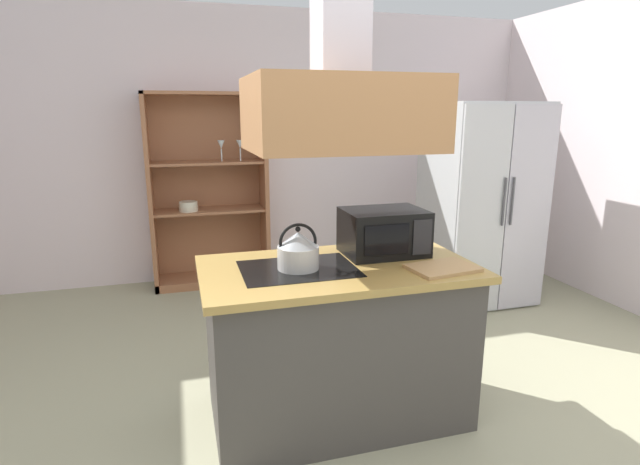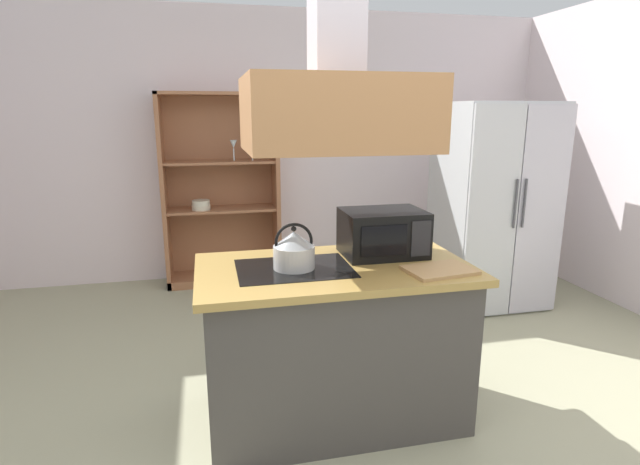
{
  "view_description": "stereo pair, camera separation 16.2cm",
  "coord_description": "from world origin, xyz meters",
  "px_view_note": "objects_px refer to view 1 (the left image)",
  "views": [
    {
      "loc": [
        -0.78,
        -2.19,
        1.71
      ],
      "look_at": [
        0.01,
        0.58,
        1.0
      ],
      "focal_mm": 27.88,
      "sensor_mm": 36.0,
      "label": 1
    },
    {
      "loc": [
        -0.63,
        -2.23,
        1.71
      ],
      "look_at": [
        0.01,
        0.58,
        1.0
      ],
      "focal_mm": 27.88,
      "sensor_mm": 36.0,
      "label": 2
    }
  ],
  "objects_px": {
    "refrigerator": "(480,204)",
    "dish_cabinet": "(209,202)",
    "kettle": "(298,250)",
    "cutting_board": "(443,268)",
    "microwave": "(384,232)"
  },
  "relations": [
    {
      "from": "refrigerator",
      "to": "dish_cabinet",
      "type": "distance_m",
      "value": 2.59
    },
    {
      "from": "kettle",
      "to": "cutting_board",
      "type": "bearing_deg",
      "value": -16.91
    },
    {
      "from": "refrigerator",
      "to": "kettle",
      "type": "distance_m",
      "value": 2.48
    },
    {
      "from": "kettle",
      "to": "microwave",
      "type": "bearing_deg",
      "value": 14.93
    },
    {
      "from": "dish_cabinet",
      "to": "microwave",
      "type": "bearing_deg",
      "value": -70.88
    },
    {
      "from": "refrigerator",
      "to": "dish_cabinet",
      "type": "relative_size",
      "value": 0.95
    },
    {
      "from": "refrigerator",
      "to": "cutting_board",
      "type": "bearing_deg",
      "value": -128.68
    },
    {
      "from": "cutting_board",
      "to": "microwave",
      "type": "relative_size",
      "value": 0.74
    },
    {
      "from": "refrigerator",
      "to": "cutting_board",
      "type": "relative_size",
      "value": 5.24
    },
    {
      "from": "kettle",
      "to": "microwave",
      "type": "relative_size",
      "value": 0.53
    },
    {
      "from": "microwave",
      "to": "refrigerator",
      "type": "bearing_deg",
      "value": 40.49
    },
    {
      "from": "refrigerator",
      "to": "cutting_board",
      "type": "xyz_separation_m",
      "value": [
        -1.31,
        -1.64,
        0.02
      ]
    },
    {
      "from": "microwave",
      "to": "kettle",
      "type": "bearing_deg",
      "value": -165.07
    },
    {
      "from": "kettle",
      "to": "cutting_board",
      "type": "relative_size",
      "value": 0.72
    },
    {
      "from": "refrigerator",
      "to": "microwave",
      "type": "distance_m",
      "value": 1.96
    }
  ]
}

